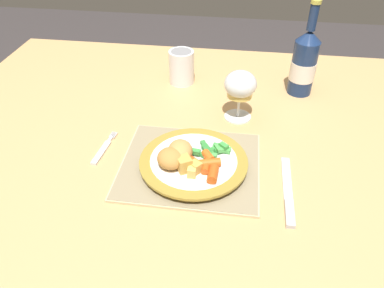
{
  "coord_description": "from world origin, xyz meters",
  "views": [
    {
      "loc": [
        0.15,
        -0.73,
        1.29
      ],
      "look_at": [
        0.06,
        -0.08,
        0.78
      ],
      "focal_mm": 35.0,
      "sensor_mm": 36.0,
      "label": 1
    }
  ],
  "objects_px": {
    "bottle": "(304,63)",
    "drinking_cup": "(182,66)",
    "dinner_plate": "(194,163)",
    "table_knife": "(288,196)",
    "dining_table": "(174,160)",
    "wine_glass": "(240,87)",
    "fork": "(103,150)"
  },
  "relations": [
    {
      "from": "dining_table",
      "to": "dinner_plate",
      "type": "bearing_deg",
      "value": -60.3
    },
    {
      "from": "dinner_plate",
      "to": "drinking_cup",
      "type": "height_order",
      "value": "drinking_cup"
    },
    {
      "from": "bottle",
      "to": "drinking_cup",
      "type": "height_order",
      "value": "bottle"
    },
    {
      "from": "drinking_cup",
      "to": "wine_glass",
      "type": "bearing_deg",
      "value": -43.84
    },
    {
      "from": "dinner_plate",
      "to": "drinking_cup",
      "type": "xyz_separation_m",
      "value": [
        -0.09,
        0.39,
        0.03
      ]
    },
    {
      "from": "fork",
      "to": "wine_glass",
      "type": "bearing_deg",
      "value": 31.42
    },
    {
      "from": "wine_glass",
      "to": "bottle",
      "type": "distance_m",
      "value": 0.23
    },
    {
      "from": "fork",
      "to": "table_knife",
      "type": "bearing_deg",
      "value": -12.21
    },
    {
      "from": "dinner_plate",
      "to": "bottle",
      "type": "xyz_separation_m",
      "value": [
        0.26,
        0.38,
        0.08
      ]
    },
    {
      "from": "dining_table",
      "to": "drinking_cup",
      "type": "relative_size",
      "value": 12.92
    },
    {
      "from": "wine_glass",
      "to": "bottle",
      "type": "relative_size",
      "value": 0.5
    },
    {
      "from": "dinner_plate",
      "to": "fork",
      "type": "xyz_separation_m",
      "value": [
        -0.22,
        0.03,
        -0.01
      ]
    },
    {
      "from": "table_knife",
      "to": "dinner_plate",
      "type": "bearing_deg",
      "value": 163.66
    },
    {
      "from": "dining_table",
      "to": "table_knife",
      "type": "xyz_separation_m",
      "value": [
        0.27,
        -0.18,
        0.08
      ]
    },
    {
      "from": "dinner_plate",
      "to": "bottle",
      "type": "bearing_deg",
      "value": 55.62
    },
    {
      "from": "dining_table",
      "to": "dinner_plate",
      "type": "relative_size",
      "value": 5.43
    },
    {
      "from": "bottle",
      "to": "drinking_cup",
      "type": "bearing_deg",
      "value": 178.05
    },
    {
      "from": "fork",
      "to": "bottle",
      "type": "distance_m",
      "value": 0.59
    },
    {
      "from": "table_knife",
      "to": "drinking_cup",
      "type": "height_order",
      "value": "drinking_cup"
    },
    {
      "from": "table_knife",
      "to": "bottle",
      "type": "height_order",
      "value": "bottle"
    },
    {
      "from": "fork",
      "to": "dining_table",
      "type": "bearing_deg",
      "value": 29.73
    },
    {
      "from": "wine_glass",
      "to": "drinking_cup",
      "type": "distance_m",
      "value": 0.25
    },
    {
      "from": "dining_table",
      "to": "wine_glass",
      "type": "distance_m",
      "value": 0.25
    },
    {
      "from": "fork",
      "to": "drinking_cup",
      "type": "bearing_deg",
      "value": 70.19
    },
    {
      "from": "dining_table",
      "to": "table_knife",
      "type": "distance_m",
      "value": 0.33
    },
    {
      "from": "dinner_plate",
      "to": "dining_table",
      "type": "bearing_deg",
      "value": 119.7
    },
    {
      "from": "wine_glass",
      "to": "fork",
      "type": "bearing_deg",
      "value": -148.58
    },
    {
      "from": "bottle",
      "to": "drinking_cup",
      "type": "distance_m",
      "value": 0.35
    },
    {
      "from": "dining_table",
      "to": "wine_glass",
      "type": "height_order",
      "value": "wine_glass"
    },
    {
      "from": "dining_table",
      "to": "wine_glass",
      "type": "relative_size",
      "value": 9.71
    },
    {
      "from": "table_knife",
      "to": "bottle",
      "type": "distance_m",
      "value": 0.45
    },
    {
      "from": "bottle",
      "to": "drinking_cup",
      "type": "relative_size",
      "value": 2.65
    }
  ]
}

